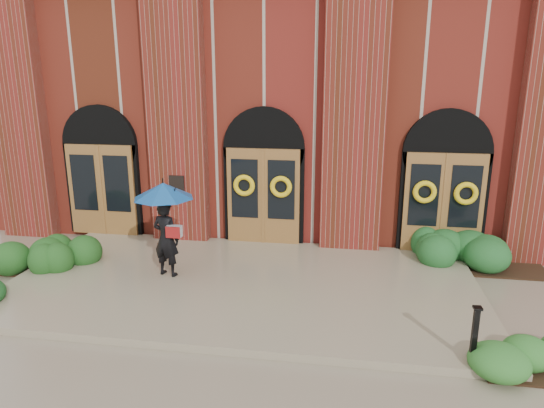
% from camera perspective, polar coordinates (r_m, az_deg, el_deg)
% --- Properties ---
extents(ground, '(90.00, 90.00, 0.00)m').
position_cam_1_polar(ground, '(10.56, -3.64, -10.07)').
color(ground, gray).
rests_on(ground, ground).
extents(landing, '(10.00, 5.30, 0.15)m').
position_cam_1_polar(landing, '(10.66, -3.47, -9.37)').
color(landing, gray).
rests_on(landing, ground).
extents(church_building, '(16.20, 12.53, 7.00)m').
position_cam_1_polar(church_building, '(18.25, 2.37, 11.96)').
color(church_building, maroon).
rests_on(church_building, ground).
extents(man_with_umbrella, '(1.59, 1.59, 2.10)m').
position_cam_1_polar(man_with_umbrella, '(10.68, -12.52, -0.86)').
color(man_with_umbrella, black).
rests_on(man_with_umbrella, landing).
extents(metal_post, '(0.13, 0.13, 0.94)m').
position_cam_1_polar(metal_post, '(8.24, 22.73, -13.90)').
color(metal_post, black).
rests_on(metal_post, landing).
extents(hedge_wall_left, '(2.84, 1.13, 0.73)m').
position_cam_1_polar(hedge_wall_left, '(12.94, -26.31, -5.11)').
color(hedge_wall_left, '#1B4617').
rests_on(hedge_wall_left, ground).
extents(hedge_wall_right, '(2.99, 1.20, 0.77)m').
position_cam_1_polar(hedge_wall_right, '(12.59, 22.63, -5.14)').
color(hedge_wall_right, '#1B4F20').
rests_on(hedge_wall_right, ground).
extents(hedge_front_right, '(1.34, 1.15, 0.47)m').
position_cam_1_polar(hedge_front_right, '(9.01, 27.86, -14.90)').
color(hedge_front_right, '#296123').
rests_on(hedge_front_right, ground).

